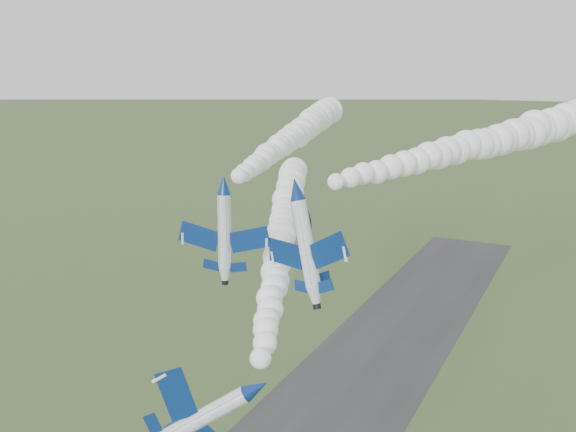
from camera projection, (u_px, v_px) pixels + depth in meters
name	position (u px, v px, depth m)	size (l,w,h in m)	color
jet_lead	(257.00, 389.00, 47.68)	(6.32, 10.88, 8.08)	silver
smoke_trail_jet_lead	(283.00, 228.00, 85.17)	(4.90, 73.02, 4.90)	white
jet_pair_left	(223.00, 185.00, 66.58)	(10.15, 11.86, 2.95)	silver
smoke_trail_jet_pair_left	(298.00, 133.00, 103.09)	(5.46, 72.37, 5.46)	white
jet_pair_right	(295.00, 189.00, 62.98)	(10.81, 12.89, 4.02)	silver
smoke_trail_jet_pair_right	(491.00, 141.00, 87.86)	(5.96, 69.32, 5.96)	white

